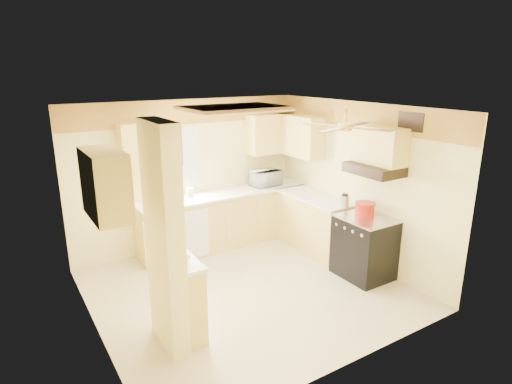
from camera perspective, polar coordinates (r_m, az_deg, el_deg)
floor at (r=6.13m, az=-1.11°, el=-12.87°), size 4.00×4.00×0.00m
ceiling at (r=5.38m, az=-1.26°, el=11.08°), size 4.00×4.00×0.00m
wall_back at (r=7.27m, az=-8.95°, el=2.24°), size 4.00×0.00×4.00m
wall_front at (r=4.23m, az=12.38°, el=-8.39°), size 4.00×0.00×4.00m
wall_left at (r=4.97m, az=-21.44°, el=-5.37°), size 0.00×3.80×3.80m
wall_right at (r=6.84m, az=13.32°, el=1.11°), size 0.00×3.80×3.80m
wallpaper_border at (r=7.07m, az=-9.26°, el=10.49°), size 4.00×0.02×0.40m
partition_column at (r=4.62m, az=-12.13°, el=-6.20°), size 0.20×0.70×2.50m
partition_ledge at (r=5.04m, az=-9.16°, el=-14.16°), size 0.25×0.55×0.90m
ledge_top at (r=4.82m, az=-9.42°, el=-9.33°), size 0.28×0.58×0.04m
lower_cabinets_back at (r=7.44m, az=-4.22°, el=-3.70°), size 3.00×0.60×0.90m
lower_cabinets_right at (r=7.30m, az=7.91°, el=-4.22°), size 0.60×1.40×0.90m
countertop_back at (r=7.29m, az=-4.26°, el=-0.24°), size 3.04×0.64×0.04m
countertop_right at (r=7.14m, az=7.99°, el=-0.71°), size 0.64×1.44×0.04m
dishwasher_panel at (r=6.89m, az=-8.52°, el=-5.71°), size 0.58×0.02×0.80m
window at (r=7.10m, az=-10.87°, el=4.30°), size 0.92×0.02×1.02m
upper_cab_back_left at (r=6.70m, az=-15.28°, el=5.93°), size 0.60×0.35×0.70m
upper_cab_back_right at (r=7.73m, az=2.06°, el=7.81°), size 0.90×0.35×0.70m
upper_cab_right at (r=7.51m, az=5.86°, el=7.49°), size 0.35×1.00×0.70m
upper_cab_left_wall at (r=4.59m, az=-19.45°, el=0.97°), size 0.35×0.75×0.70m
upper_cab_over_stove at (r=6.20m, az=16.21°, el=6.00°), size 0.35×0.76×0.52m
stove at (r=6.51m, az=14.25°, el=-7.11°), size 0.68×0.77×0.92m
range_hood at (r=6.20m, az=15.44°, el=2.95°), size 0.50×0.76×0.14m
poster_menu at (r=4.47m, az=-11.24°, el=1.20°), size 0.02×0.42×0.57m
poster_nashville at (r=4.68m, az=-10.80°, el=-6.51°), size 0.02×0.42×0.57m
ceiling_light_panel at (r=5.86m, az=-2.97°, el=11.05°), size 1.35×0.95×0.06m
ceiling_fan at (r=5.46m, az=11.79°, el=8.55°), size 1.15×1.15×0.26m
vent_grate at (r=6.05m, az=19.95°, el=8.79°), size 0.02×0.40×0.25m
microwave at (r=7.67m, az=1.31°, el=1.88°), size 0.51×0.36×0.28m
bowl at (r=4.81m, az=-10.01°, el=-8.84°), size 0.28×0.28×0.05m
dutch_oven at (r=6.41m, az=14.32°, el=-2.19°), size 0.29×0.29×0.19m
kettle at (r=6.65m, az=11.74°, el=-1.13°), size 0.13×0.13×0.21m
dish_rack at (r=6.84m, az=-12.43°, el=-0.84°), size 0.39×0.29×0.22m
utensil_crock at (r=7.10m, az=-8.81°, el=-0.02°), size 0.12×0.12×0.24m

